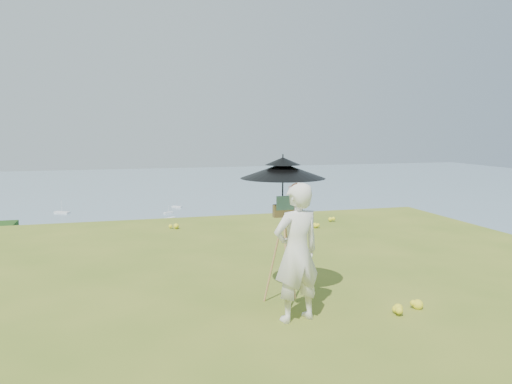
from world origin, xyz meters
name	(u,v)px	position (x,y,z in m)	size (l,w,h in m)	color
ground	(232,312)	(0.00, 0.00, 0.00)	(14.00, 14.00, 0.00)	#597421
shoreline_tier	(133,362)	(0.00, 75.00, -36.00)	(170.00, 28.00, 8.00)	gray
bay_water	(122,205)	(0.00, 240.00, -34.00)	(700.00, 700.00, 0.00)	#7591A7
slope_trees	(140,337)	(0.00, 35.00, -15.00)	(110.00, 50.00, 6.00)	#184514
harbor_town	(132,324)	(0.00, 75.00, -29.50)	(110.00, 22.00, 5.00)	silver
moored_boats	(84,241)	(-12.50, 161.00, -33.65)	(140.00, 140.00, 0.70)	white
wildflowers	(227,301)	(0.00, 0.25, 0.06)	(10.00, 10.50, 0.12)	yellow
painter	(297,252)	(0.70, -0.47, 0.84)	(0.62, 0.40, 1.69)	white
field_easel	(283,250)	(0.74, 0.14, 0.73)	(0.55, 0.55, 1.45)	#AD8048
sun_umbrella	(283,185)	(0.73, 0.17, 1.59)	(1.11, 1.11, 0.79)	black
painter_cap	(297,186)	(0.70, -0.47, 1.64)	(0.18, 0.21, 0.10)	#BD6875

